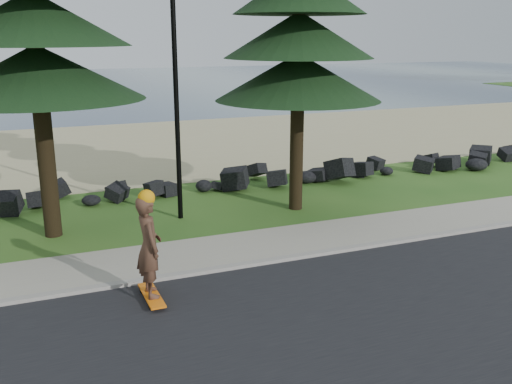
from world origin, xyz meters
The scene contains 9 objects.
ground centered at (0.00, 0.00, 0.00)m, with size 160.00×160.00×0.00m, color #28551A.
road centered at (0.00, -4.50, 0.01)m, with size 160.00×7.00×0.02m, color black.
kerb centered at (0.00, -0.90, 0.05)m, with size 160.00×0.20×0.10m, color #9C968C.
sidewalk centered at (0.00, 0.20, 0.04)m, with size 160.00×2.00×0.08m, color #A09785.
beach_sand centered at (0.00, 14.50, 0.01)m, with size 160.00×15.00×0.01m, color tan.
ocean centered at (0.00, 51.00, 0.00)m, with size 160.00×58.00×0.01m, color #334861.
seawall_boulders centered at (0.00, 5.60, 0.00)m, with size 60.00×2.40×1.10m, color black, non-canonical shape.
lamp_post centered at (0.00, 3.20, 4.13)m, with size 0.25×0.14×8.14m.
skateboarder centered at (-1.89, -1.79, 1.15)m, with size 0.51×1.23×2.28m.
Camera 1 is at (-3.83, -12.22, 5.14)m, focal length 40.00 mm.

